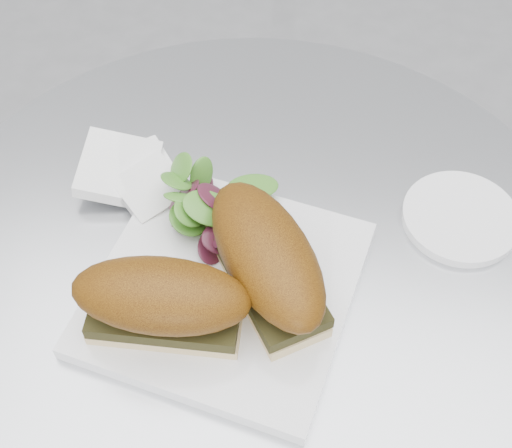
{
  "coord_description": "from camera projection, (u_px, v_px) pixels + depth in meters",
  "views": [
    {
      "loc": [
        0.07,
        -0.39,
        1.31
      ],
      "look_at": [
        0.0,
        0.02,
        0.77
      ],
      "focal_mm": 50.0,
      "sensor_mm": 36.0,
      "label": 1
    }
  ],
  "objects": [
    {
      "name": "plate",
      "position": [
        225.0,
        288.0,
        0.68
      ],
      "size": [
        0.28,
        0.28,
        0.02
      ],
      "primitive_type": "cube",
      "rotation": [
        0.0,
        0.0,
        -0.19
      ],
      "color": "white",
      "rests_on": "table"
    },
    {
      "name": "napkin",
      "position": [
        136.0,
        186.0,
        0.75
      ],
      "size": [
        0.13,
        0.13,
        0.02
      ],
      "primitive_type": null,
      "rotation": [
        0.0,
        0.0,
        -0.25
      ],
      "color": "white",
      "rests_on": "table"
    },
    {
      "name": "saucer",
      "position": [
        460.0,
        218.0,
        0.73
      ],
      "size": [
        0.12,
        0.12,
        0.01
      ],
      "primitive_type": "cylinder",
      "color": "white",
      "rests_on": "table"
    },
    {
      "name": "salad",
      "position": [
        212.0,
        206.0,
        0.69
      ],
      "size": [
        0.1,
        0.1,
        0.05
      ],
      "primitive_type": null,
      "color": "#579430",
      "rests_on": "plate"
    },
    {
      "name": "sandwich_right",
      "position": [
        267.0,
        259.0,
        0.64
      ],
      "size": [
        0.16,
        0.19,
        0.08
      ],
      "rotation": [
        0.0,
        0.0,
        -0.98
      ],
      "color": "#CEBB81",
      "rests_on": "plate"
    },
    {
      "name": "table",
      "position": [
        253.0,
        372.0,
        0.9
      ],
      "size": [
        0.7,
        0.7,
        0.73
      ],
      "color": "silver",
      "rests_on": "ground"
    },
    {
      "name": "sandwich_left",
      "position": [
        162.0,
        301.0,
        0.61
      ],
      "size": [
        0.16,
        0.08,
        0.08
      ],
      "rotation": [
        0.0,
        0.0,
        0.04
      ],
      "color": "#CEBB81",
      "rests_on": "plate"
    }
  ]
}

